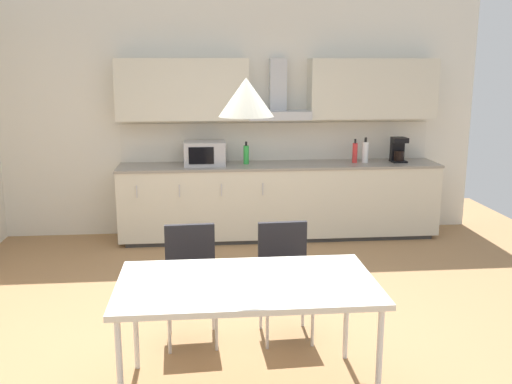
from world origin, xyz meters
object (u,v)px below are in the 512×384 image
object	(u,v)px
microwave	(205,153)
bottle_red	(355,152)
chair_far_left	(191,271)
pendant_lamp	(246,97)
coffee_maker	(398,150)
bottle_white	(365,152)
dining_table	(247,288)
bottle_green	(246,154)
chair_far_right	(284,268)

from	to	relation	value
microwave	bottle_red	bearing A→B (deg)	0.56
chair_far_left	pendant_lamp	distance (m)	1.61
coffee_maker	bottle_white	xyz separation A→B (m)	(-0.41, -0.02, -0.02)
microwave	coffee_maker	distance (m)	2.35
microwave	dining_table	xyz separation A→B (m)	(0.23, -3.38, -0.33)
coffee_maker	bottle_green	size ratio (longest dim) A/B	1.12
chair_far_left	bottle_white	bearing A→B (deg)	51.18
dining_table	pendant_lamp	size ratio (longest dim) A/B	4.95
bottle_white	bottle_red	bearing A→B (deg)	175.61
microwave	chair_far_right	world-z (taller)	microwave
microwave	pendant_lamp	distance (m)	3.49
bottle_white	dining_table	world-z (taller)	bottle_white
microwave	pendant_lamp	size ratio (longest dim) A/B	1.50
chair_far_left	chair_far_right	distance (m)	0.71
bottle_green	bottle_white	xyz separation A→B (m)	(1.44, -0.04, 0.02)
microwave	chair_far_left	distance (m)	2.62
bottle_green	chair_far_left	size ratio (longest dim) A/B	0.31
bottle_green	dining_table	bearing A→B (deg)	-94.44
chair_far_right	bottle_green	bearing A→B (deg)	91.93
coffee_maker	chair_far_right	distance (m)	3.18
bottle_green	chair_far_right	xyz separation A→B (m)	(0.09, -2.61, -0.48)
bottle_white	coffee_maker	bearing A→B (deg)	2.52
bottle_white	chair_far_left	xyz separation A→B (m)	(-2.07, -2.57, -0.50)
chair_far_right	pendant_lamp	distance (m)	1.61
bottle_red	coffee_maker	bearing A→B (deg)	0.92
bottle_red	dining_table	world-z (taller)	bottle_red
chair_far_left	pendant_lamp	size ratio (longest dim) A/B	2.72
chair_far_left	chair_far_right	xyz separation A→B (m)	(0.71, 0.00, 0.00)
coffee_maker	bottle_green	bearing A→B (deg)	179.43
dining_table	chair_far_left	distance (m)	0.91
bottle_red	chair_far_right	bearing A→B (deg)	-115.47
bottle_green	chair_far_right	size ratio (longest dim) A/B	0.31
coffee_maker	bottle_green	distance (m)	1.86
coffee_maker	bottle_red	size ratio (longest dim) A/B	1.05
bottle_red	chair_far_left	distance (m)	3.27
dining_table	pendant_lamp	xyz separation A→B (m)	(0.00, -0.00, 1.16)
dining_table	chair_far_left	size ratio (longest dim) A/B	1.82
coffee_maker	chair_far_left	size ratio (longest dim) A/B	0.34
chair_far_left	chair_far_right	world-z (taller)	same
dining_table	chair_far_right	xyz separation A→B (m)	(0.35, 0.82, -0.18)
coffee_maker	pendant_lamp	distance (m)	4.10
microwave	bottle_white	xyz separation A→B (m)	(1.94, 0.01, -0.01)
microwave	dining_table	size ratio (longest dim) A/B	0.30
bottle_red	bottle_white	distance (m)	0.13
microwave	chair_far_right	xyz separation A→B (m)	(0.58, -2.56, -0.51)
bottle_green	bottle_red	world-z (taller)	bottle_red
bottle_red	pendant_lamp	bearing A→B (deg)	-114.98
bottle_red	chair_far_left	bearing A→B (deg)	-126.99
bottle_red	bottle_white	bearing A→B (deg)	-4.39
bottle_green	coffee_maker	bearing A→B (deg)	-0.57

